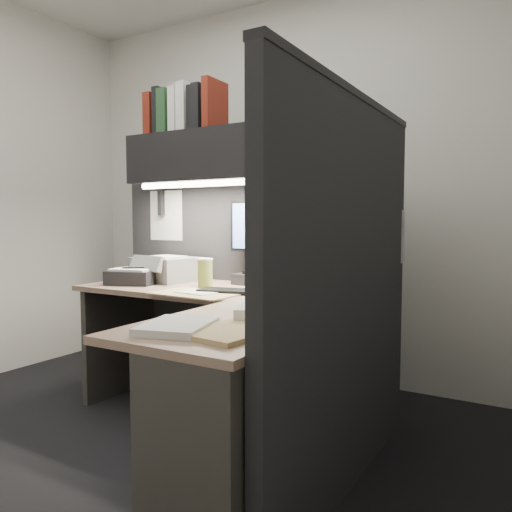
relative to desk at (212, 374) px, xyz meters
The scene contains 21 objects.
floor 0.61m from the desk, behind, with size 3.50×3.50×0.00m, color black.
wall_back 1.81m from the desk, 105.82° to the left, with size 3.50×0.04×2.70m, color silver.
partition_back 1.07m from the desk, 113.00° to the left, with size 1.90×0.06×1.60m, color black.
partition_right 0.68m from the desk, 18.19° to the left, with size 0.06×1.50×1.60m, color black.
desk is the anchor object (origin of this frame).
overhead_shelf 1.33m from the desk, 111.79° to the left, with size 1.55×0.34×0.30m, color black.
task_light_tube 1.12m from the desk, 116.16° to the left, with size 0.04×0.04×1.32m, color white.
monitor 0.98m from the desk, 104.24° to the left, with size 0.47×0.24×0.51m.
keyboard 0.56m from the desk, 108.51° to the left, with size 0.43×0.14×0.02m, color black.
mousepad 0.66m from the desk, 68.40° to the left, with size 0.20×0.18×0.00m, color navy.
mouse 0.67m from the desk, 69.24° to the left, with size 0.07×0.11×0.04m, color black.
telephone 0.83m from the desk, 65.86° to the left, with size 0.22×0.23×0.09m, color beige.
coffee_cup 0.79m from the desk, 128.61° to the left, with size 0.08×0.08×0.16m, color #BDB44B.
printer 1.16m from the desk, 140.74° to the left, with size 0.38×0.32×0.15m, color gray.
notebook_stack 1.08m from the desk, 153.06° to the left, with size 0.28×0.23×0.08m, color black.
open_folder 0.54m from the desk, 135.34° to the left, with size 0.45×0.29×0.01m, color tan.
paper_stack_a 0.47m from the desk, ahead, with size 0.29×0.25×0.06m, color white.
paper_stack_b 0.52m from the desk, 70.51° to the right, with size 0.22×0.27×0.03m, color white.
manila_stack 0.57m from the desk, 46.88° to the right, with size 0.24×0.31×0.02m, color tan.
binder_row 1.72m from the desk, 134.40° to the left, with size 0.53×0.25×0.31m.
pinned_papers 0.83m from the desk, 90.40° to the left, with size 1.76×1.31×0.51m.
Camera 1 is at (1.69, -1.75, 1.11)m, focal length 35.00 mm.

